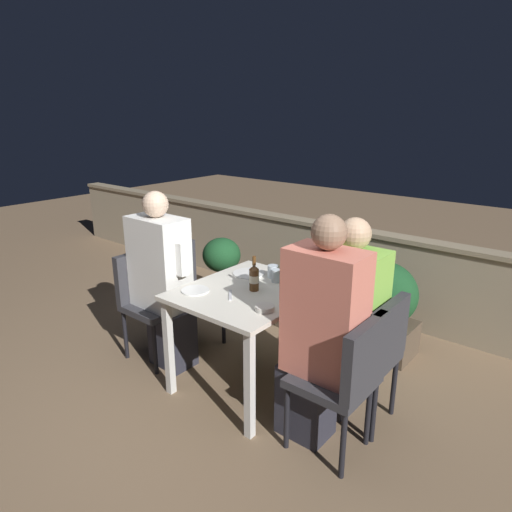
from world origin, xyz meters
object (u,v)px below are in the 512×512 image
Objects in this scene: person_coral_top at (319,334)px; person_green_blouse at (345,319)px; chair_right_near at (348,372)px; chair_right_far at (372,349)px; potted_plant at (222,265)px; chair_left_near at (149,293)px; beer_bottle at (254,277)px; chair_left_far at (183,285)px; person_white_polo at (163,281)px.

person_coral_top is 1.06× the size of person_green_blouse.
chair_right_far is (-0.01, 0.32, 0.00)m from chair_right_near.
chair_right_near is at bearing -28.84° from potted_plant.
chair_left_near is 0.61× the size of person_coral_top.
chair_right_near is 2.25m from potted_plant.
chair_right_near is 3.52× the size of beer_bottle.
beer_bottle is 0.34× the size of potted_plant.
chair_left_far reaches higher than potted_plant.
person_green_blouse reaches higher than beer_bottle.
chair_left_far is at bearing -69.27° from potted_plant.
chair_right_near is 0.65× the size of person_green_blouse.
person_coral_top reaches higher than chair_right_far.
chair_left_far is 0.65× the size of person_green_blouse.
chair_right_near and chair_right_far have the same top height.
person_green_blouse is at bearing 122.40° from chair_right_near.
chair_left_far is at bearing 167.69° from person_coral_top.
chair_right_near is 0.61× the size of person_coral_top.
person_white_polo reaches higher than chair_right_far.
chair_left_near is 1.09m from potted_plant.
chair_right_near is at bearing -57.60° from person_green_blouse.
chair_left_near is 0.63× the size of person_white_polo.
potted_plant is (-1.95, 0.76, -0.09)m from chair_right_far.
chair_left_far is 0.82m from potted_plant.
person_green_blouse is (-0.02, 0.32, -0.04)m from person_coral_top.
person_green_blouse is 1.93m from potted_plant.
person_white_polo reaches higher than beer_bottle.
beer_bottle is at bearing 166.61° from chair_right_near.
chair_right_near is at bearing -0.87° from person_white_polo.
potted_plant is (-1.97, 1.08, -0.09)m from chair_right_near.
chair_right_far is 0.87m from beer_bottle.
chair_left_far and chair_right_near have the same top height.
chair_right_near reaches higher than potted_plant.
person_green_blouse is at bearing -0.11° from chair_left_far.
chair_right_far is 3.52× the size of beer_bottle.
chair_left_near and chair_right_far have the same top height.
person_green_blouse reaches higher than chair_left_far.
person_coral_top is (1.56, -0.02, 0.17)m from chair_left_near.
person_coral_top is (1.49, -0.33, 0.17)m from chair_left_far.
person_green_blouse is 1.86× the size of potted_plant.
person_green_blouse is 5.43× the size of beer_bottle.
chair_right_near is (1.75, -0.02, 0.00)m from chair_left_near.
chair_left_near is at bearing 179.13° from person_coral_top.
person_white_polo is 1.39m from person_green_blouse.
person_white_polo reaches higher than chair_left_near.
person_coral_top is at bearing -0.87° from chair_left_near.
chair_left_near is 0.99m from beer_bottle.
chair_right_near is 0.32m from chair_right_far.
chair_right_far is 0.23m from person_green_blouse.
person_green_blouse reaches higher than chair_right_far.
chair_left_far is (-0.12, 0.30, -0.15)m from person_white_polo.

